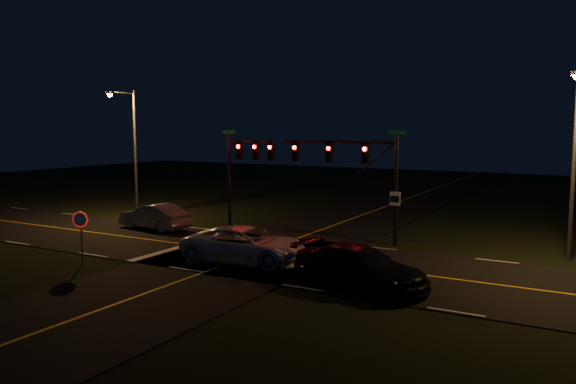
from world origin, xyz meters
The scene contains 12 objects.
ground centered at (0.00, 0.00, 0.00)m, with size 120.00×120.00×0.00m, color black.
road_ew centered at (0.00, 0.00, 0.02)m, with size 120.00×9.00×0.04m, color black.
road_ns centered at (0.00, 0.00, 0.02)m, with size 8.00×120.00×0.04m, color black.
lane_markings centered at (0.24, -0.10, 0.04)m, with size 120.00×120.00×0.01m.
streetlight_nw centered at (-14.00, 5.64, 5.34)m, with size 0.50×2.46×9.00m.
streetlight_ne centered at (14.00, 5.64, 5.34)m, with size 0.50×2.46×9.00m.
signal_mast_ne centered at (3.14, 5.49, 4.35)m, with size 7.47×0.41×6.26m.
signal_mast_nw centered at (-4.39, 5.49, 4.26)m, with size 3.77×0.41×6.26m.
stop_sign centered at (-6.00, -5.83, 1.84)m, with size 0.75×0.33×2.55m.
pickup_white centered at (0.65, -1.88, 0.85)m, with size 6.43×3.57×1.70m, color silver.
suv_dark centered at (6.96, -3.14, 0.83)m, with size 6.01×3.26×1.65m, color black.
sedan_silver centered at (-9.27, 2.64, 0.81)m, with size 5.03×2.15×1.61m, color gray.
Camera 1 is at (15.15, -23.66, 6.43)m, focal length 35.00 mm.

